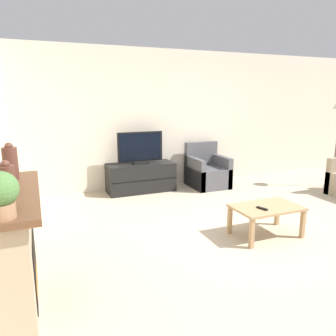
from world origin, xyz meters
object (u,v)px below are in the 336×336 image
at_px(armchair, 207,172).
at_px(mantel_vase_left, 4,197).
at_px(mantel_vase_centre_left, 7,179).
at_px(remote, 262,208).
at_px(fireplace, 13,250).
at_px(potted_plant, 0,193).
at_px(tv_stand, 141,177).
at_px(mantel_vase_right, 10,162).
at_px(tv, 140,149).
at_px(mantel_clock, 9,179).
at_px(coffee_table, 266,210).

bearing_deg(armchair, mantel_vase_left, -136.04).
relative_size(mantel_vase_centre_left, remote, 1.82).
xyz_separation_m(fireplace, potted_plant, (0.02, -0.64, 0.67)).
relative_size(tv_stand, armchair, 1.46).
distance_m(mantel_vase_centre_left, mantel_vase_right, 0.57).
relative_size(mantel_vase_right, tv, 0.39).
distance_m(fireplace, remote, 2.84).
bearing_deg(mantel_vase_centre_left, tv, 56.46).
height_order(mantel_vase_centre_left, potted_plant, potted_plant).
xyz_separation_m(mantel_vase_right, remote, (2.81, -0.14, -0.78)).
height_order(mantel_clock, potted_plant, potted_plant).
bearing_deg(potted_plant, mantel_vase_left, 90.00).
relative_size(fireplace, potted_plant, 4.95).
distance_m(mantel_vase_left, coffee_table, 3.15).
xyz_separation_m(mantel_vase_left, potted_plant, (0.00, -0.19, 0.08)).
height_order(coffee_table, remote, remote).
bearing_deg(armchair, potted_plant, -134.44).
xyz_separation_m(tv, coffee_table, (0.88, -2.60, -0.48)).
bearing_deg(tv, mantel_clock, -125.91).
bearing_deg(potted_plant, remote, 18.88).
xyz_separation_m(potted_plant, armchair, (3.41, 3.48, -0.91)).
relative_size(armchair, coffee_table, 1.01).
bearing_deg(mantel_vase_centre_left, mantel_vase_left, -90.00).
distance_m(armchair, remote, 2.60).
relative_size(mantel_vase_left, mantel_clock, 1.27).
distance_m(tv, armchair, 1.47).
distance_m(tv, coffee_table, 2.79).
relative_size(mantel_vase_centre_left, tv, 0.32).
relative_size(mantel_clock, tv, 0.17).
height_order(fireplace, coffee_table, fireplace).
relative_size(tv_stand, remote, 8.25).
bearing_deg(fireplace, armchair, 39.61).
bearing_deg(tv_stand, fireplace, -124.72).
distance_m(mantel_vase_centre_left, tv_stand, 3.83).
height_order(mantel_clock, tv_stand, mantel_clock).
distance_m(fireplace, tv, 3.65).
bearing_deg(mantel_vase_left, tv_stand, 59.16).
relative_size(fireplace, coffee_table, 1.74).
bearing_deg(potted_plant, mantel_vase_centre_left, 90.00).
distance_m(mantel_vase_centre_left, armchair, 4.60).
bearing_deg(mantel_vase_left, coffee_table, 16.02).
bearing_deg(fireplace, mantel_vase_right, 87.90).
distance_m(mantel_clock, remote, 2.89).
bearing_deg(tv_stand, mantel_vase_left, -120.84).
height_order(fireplace, remote, fireplace).
bearing_deg(remote, fireplace, 169.78).
relative_size(tv_stand, coffee_table, 1.47).
distance_m(mantel_vase_right, armchair, 4.26).
xyz_separation_m(fireplace, armchair, (3.43, 2.84, -0.24)).
bearing_deg(coffee_table, mantel_clock, -175.36).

